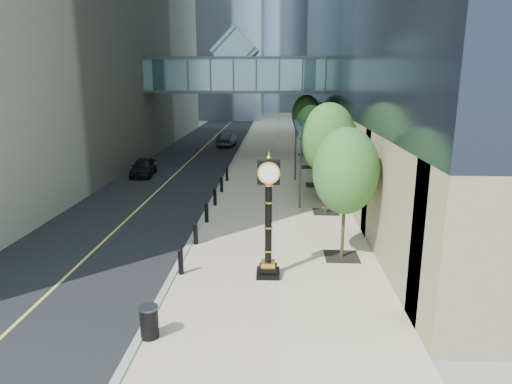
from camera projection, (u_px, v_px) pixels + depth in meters
ground at (251, 289)px, 16.17m from camera, size 320.00×320.00×0.00m
road at (212, 139)px, 55.24m from camera, size 8.00×180.00×0.02m
sidewalk at (278, 140)px, 54.87m from camera, size 8.00×180.00×0.06m
curb at (245, 139)px, 55.05m from camera, size 0.25×180.00×0.07m
skywalk at (235, 73)px, 41.56m from camera, size 17.00×4.20×5.80m
entrance_canopy at (319, 128)px, 28.56m from camera, size 3.00×8.00×4.38m
bollard_row at (211, 205)px, 24.89m from camera, size 0.20×16.20×0.90m
street_trees at (318, 132)px, 30.39m from camera, size 2.91×28.68×5.98m
street_clock at (268, 225)px, 16.62m from camera, size 0.86×0.86×4.58m
trash_bin at (149, 323)px, 12.94m from camera, size 0.69×0.69×0.90m
pedestrian at (331, 182)px, 28.12m from camera, size 0.80×0.63×1.92m
car_near at (143, 167)px, 34.66m from camera, size 1.85×4.01×1.33m
car_far at (227, 140)px, 49.59m from camera, size 1.95×4.44×1.42m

